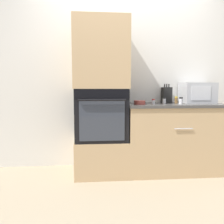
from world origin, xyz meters
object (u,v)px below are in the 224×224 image
at_px(condiment_jar_near, 164,100).
at_px(condiment_jar_back, 181,101).
at_px(bowl, 140,102).
at_px(condiment_jar_far, 153,102).
at_px(microwave, 197,93).
at_px(condiment_jar_mid, 176,100).
at_px(wall_oven, 101,114).
at_px(knife_block, 166,95).

relative_size(condiment_jar_near, condiment_jar_back, 0.95).
xyz_separation_m(bowl, condiment_jar_far, (0.18, 0.03, 0.01)).
distance_m(microwave, condiment_jar_near, 0.50).
bearing_deg(microwave, condiment_jar_back, -150.14).
distance_m(condiment_jar_near, condiment_jar_mid, 0.20).
bearing_deg(wall_oven, condiment_jar_back, -2.28).
relative_size(condiment_jar_mid, condiment_jar_far, 1.40).
distance_m(condiment_jar_near, condiment_jar_far, 0.21).
xyz_separation_m(condiment_jar_near, condiment_jar_back, (0.19, -0.10, 0.00)).
bearing_deg(knife_block, wall_oven, -166.79).
distance_m(condiment_jar_far, condiment_jar_back, 0.37).
bearing_deg(bowl, condiment_jar_near, 22.01).
distance_m(microwave, knife_block, 0.41).
distance_m(condiment_jar_mid, condiment_jar_back, 0.17).
relative_size(condiment_jar_mid, condiment_jar_back, 1.06).
distance_m(wall_oven, bowl, 0.51).
height_order(knife_block, condiment_jar_far, knife_block).
bearing_deg(bowl, condiment_jar_mid, 21.44).
height_order(wall_oven, condiment_jar_back, wall_oven).
bearing_deg(condiment_jar_mid, condiment_jar_back, -91.04).
xyz_separation_m(bowl, condiment_jar_near, (0.36, 0.15, 0.02)).
height_order(microwave, knife_block, microwave).
distance_m(bowl, condiment_jar_mid, 0.59).
distance_m(knife_block, condiment_jar_back, 0.29).
height_order(knife_block, condiment_jar_back, knife_block).
distance_m(microwave, condiment_jar_mid, 0.31).
bearing_deg(knife_block, microwave, -12.24).
height_order(microwave, bowl, microwave).
distance_m(knife_block, condiment_jar_far, 0.39).
bearing_deg(condiment_jar_far, condiment_jar_back, 2.66).
bearing_deg(condiment_jar_far, wall_oven, 174.99).
relative_size(knife_block, condiment_jar_near, 3.20).
bearing_deg(microwave, wall_oven, -174.41).
bearing_deg(condiment_jar_back, condiment_jar_far, -177.34).
xyz_separation_m(knife_block, condiment_jar_mid, (0.11, -0.09, -0.06)).
xyz_separation_m(microwave, condiment_jar_near, (-0.48, -0.07, -0.10)).
bearing_deg(knife_block, condiment_jar_mid, -40.09).
bearing_deg(knife_block, condiment_jar_near, -117.41).
bearing_deg(microwave, condiment_jar_mid, -179.35).
height_order(wall_oven, bowl, wall_oven).
relative_size(condiment_jar_far, condiment_jar_back, 0.76).
bearing_deg(knife_block, bowl, -145.40).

